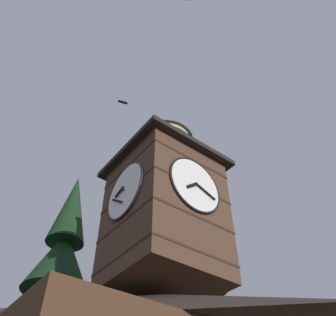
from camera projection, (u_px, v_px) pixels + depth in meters
name	position (u px, v px, depth m)	size (l,w,h in m)	color
clock_tower	(165.00, 205.00, 16.20)	(4.77, 4.77, 9.13)	#4C3323
flying_bird_high	(123.00, 102.00, 23.17)	(0.63, 0.34, 0.13)	black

